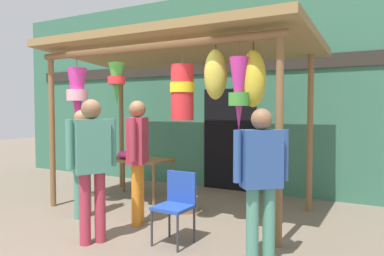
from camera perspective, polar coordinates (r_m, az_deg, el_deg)
The scene contains 11 objects.
ground_plane at distance 5.47m, azimuth -9.44°, elevation -14.05°, with size 30.00×30.00×0.00m, color #756656.
shop_facade at distance 7.57m, azimuth 3.41°, elevation 5.64°, with size 10.69×0.29×3.92m.
market_stall_canopy at distance 5.72m, azimuth -2.74°, elevation 10.38°, with size 4.25×2.24×2.71m.
display_table at distance 6.69m, azimuth -8.45°, elevation -5.39°, with size 1.20×0.67×0.71m.
flower_heap_on_table at distance 6.64m, azimuth -9.16°, elevation -4.09°, with size 0.61×0.43×0.15m.
folding_chair at distance 4.47m, azimuth -2.37°, elevation -11.19°, with size 0.42×0.42×0.84m.
wicker_basket_by_table at distance 5.87m, azimuth -1.08°, elevation -11.57°, with size 0.41×0.41×0.25m, color olive.
vendor_in_orange at distance 5.15m, azimuth -8.43°, elevation -3.55°, with size 0.36×0.55×1.71m.
customer_foreground at distance 4.50m, azimuth -15.25°, elevation -4.57°, with size 0.39×0.53×1.71m.
shopper_by_bananas at distance 3.86m, azimuth 10.65°, elevation -6.82°, with size 0.47×0.43×1.60m.
passerby_at_right at distance 5.65m, azimuth -16.65°, elevation -3.94°, with size 0.26×0.59×1.59m.
Camera 1 is at (3.26, -4.10, 1.59)m, focal length 34.43 mm.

